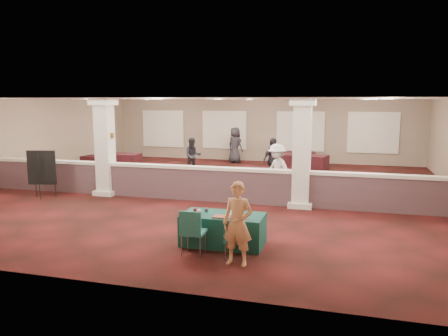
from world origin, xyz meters
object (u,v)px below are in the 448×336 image
(attendee_b, at_px, (277,169))
(far_table_back_right, at_px, (303,164))
(conf_chair_main, at_px, (235,236))
(conf_chair_side, at_px, (192,229))
(far_table_front_right, at_px, (372,183))
(attendee_a, at_px, (193,156))
(woman, at_px, (238,224))
(near_table, at_px, (223,230))
(far_table_front_left, at_px, (100,163))
(attendee_c, at_px, (272,160))
(far_table_back_center, at_px, (296,159))
(far_table_back_left, at_px, (119,162))
(attendee_d, at_px, (235,145))
(far_table_front_center, at_px, (277,181))
(easel_board, at_px, (42,168))

(attendee_b, bearing_deg, far_table_back_right, 126.59)
(conf_chair_main, bearing_deg, conf_chair_side, 166.80)
(far_table_front_right, relative_size, attendee_a, 1.06)
(conf_chair_main, xyz_separation_m, woman, (0.10, -0.16, 0.31))
(near_table, relative_size, woman, 1.10)
(near_table, bearing_deg, attendee_b, 86.30)
(conf_chair_side, bearing_deg, far_table_front_right, 60.56)
(far_table_front_left, distance_m, attendee_c, 8.04)
(far_table_back_center, bearing_deg, far_table_front_right, -59.15)
(conf_chair_main, xyz_separation_m, far_table_back_right, (0.31, 11.01, -0.09))
(far_table_front_right, xyz_separation_m, far_table_back_left, (-10.80, 2.05, 0.05))
(near_table, bearing_deg, far_table_front_right, 62.26)
(woman, bearing_deg, far_table_back_left, 134.23)
(conf_chair_side, bearing_deg, far_table_back_left, 124.31)
(conf_chair_side, height_order, attendee_d, attendee_d)
(near_table, xyz_separation_m, far_table_front_center, (0.30, 5.76, 0.06))
(far_table_back_left, relative_size, attendee_d, 1.05)
(far_table_front_left, xyz_separation_m, far_table_front_right, (11.67, -1.85, 0.01))
(far_table_front_left, distance_m, far_table_back_center, 9.17)
(far_table_front_center, xyz_separation_m, far_table_back_center, (-0.03, 6.20, -0.05))
(woman, relative_size, attendee_b, 0.95)
(far_table_front_center, distance_m, far_table_back_left, 8.16)
(woman, xyz_separation_m, far_table_back_left, (-7.92, 9.70, -0.43))
(far_table_front_center, relative_size, attendee_b, 1.15)
(attendee_c, bearing_deg, conf_chair_main, -144.31)
(far_table_back_center, distance_m, attendee_d, 3.22)
(far_table_back_right, xyz_separation_m, attendee_d, (-3.66, 2.33, 0.49))
(far_table_back_left, xyz_separation_m, far_table_back_center, (7.60, 3.30, -0.03))
(woman, bearing_deg, attendee_c, 100.05)
(woman, distance_m, attendee_d, 13.93)
(near_table, bearing_deg, attendee_c, 91.38)
(far_table_back_left, relative_size, far_table_back_center, 1.09)
(far_table_front_left, distance_m, far_table_back_right, 9.15)
(conf_chair_main, bearing_deg, far_table_back_center, 81.77)
(far_table_front_center, bearing_deg, attendee_d, 115.28)
(conf_chair_side, relative_size, far_table_front_center, 0.48)
(attendee_d, bearing_deg, attendee_c, 149.51)
(woman, bearing_deg, attendee_d, 109.34)
(near_table, distance_m, conf_chair_main, 1.02)
(attendee_c, bearing_deg, easel_board, 158.09)
(near_table, xyz_separation_m, far_table_back_left, (-7.34, 8.66, 0.04))
(near_table, relative_size, attendee_d, 0.99)
(attendee_c, bearing_deg, far_table_front_left, 116.98)
(easel_board, height_order, far_table_front_center, easel_board)
(woman, height_order, attendee_c, attendee_c)
(far_table_back_left, bearing_deg, far_table_front_center, -20.80)
(far_table_back_center, bearing_deg, woman, -88.59)
(far_table_back_left, distance_m, attendee_c, 7.19)
(conf_chair_main, xyz_separation_m, far_table_back_left, (-7.82, 9.54, -0.12))
(far_table_back_right, bearing_deg, woman, -91.07)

